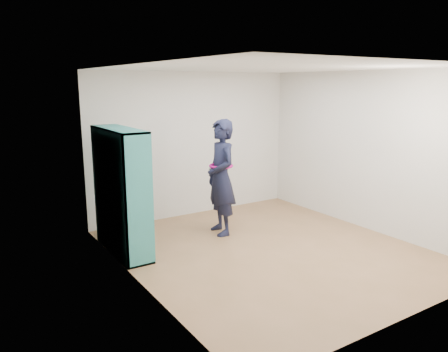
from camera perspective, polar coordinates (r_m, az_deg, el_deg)
floor at (r=6.51m, az=5.96°, el=-9.63°), size 4.50×4.50×0.00m
ceiling at (r=6.06m, az=6.50°, el=13.89°), size 4.50×4.50×0.00m
wall_left at (r=5.16m, az=-11.38°, el=-0.46°), size 0.02×4.50×2.60m
wall_right at (r=7.56m, az=18.14°, el=3.09°), size 0.02×4.50×2.60m
wall_back at (r=8.00m, az=-3.95°, el=4.13°), size 4.00×0.02×2.60m
wall_front at (r=4.66m, az=23.82°, el=-2.58°), size 4.00×0.02×2.60m
bookshelf at (r=6.34m, az=-13.47°, el=-2.27°), size 0.39×1.34×1.79m
person at (r=6.94m, az=-0.39°, el=-0.17°), size 0.54×0.73×1.85m
smartphone at (r=6.94m, az=-1.86°, el=0.83°), size 0.01×0.09×0.12m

